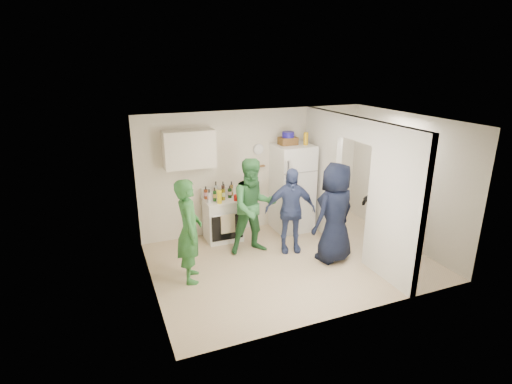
% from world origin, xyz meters
% --- Properties ---
extents(floor, '(4.80, 4.80, 0.00)m').
position_xyz_m(floor, '(0.00, 0.00, 0.00)').
color(floor, '#CCB890').
rests_on(floor, ground).
extents(wall_back, '(4.80, 0.00, 4.80)m').
position_xyz_m(wall_back, '(0.00, 1.70, 1.25)').
color(wall_back, silver).
rests_on(wall_back, floor).
extents(wall_front, '(4.80, 0.00, 4.80)m').
position_xyz_m(wall_front, '(0.00, -1.70, 1.25)').
color(wall_front, silver).
rests_on(wall_front, floor).
extents(wall_left, '(0.00, 3.40, 3.40)m').
position_xyz_m(wall_left, '(-2.40, 0.00, 1.25)').
color(wall_left, silver).
rests_on(wall_left, floor).
extents(wall_right, '(0.00, 3.40, 3.40)m').
position_xyz_m(wall_right, '(2.40, 0.00, 1.25)').
color(wall_right, silver).
rests_on(wall_right, floor).
extents(ceiling, '(4.80, 4.80, 0.00)m').
position_xyz_m(ceiling, '(0.00, 0.00, 2.50)').
color(ceiling, white).
rests_on(ceiling, wall_back).
extents(partition_pier_back, '(0.12, 1.20, 2.50)m').
position_xyz_m(partition_pier_back, '(1.20, 1.10, 1.25)').
color(partition_pier_back, silver).
rests_on(partition_pier_back, floor).
extents(partition_pier_front, '(0.12, 1.20, 2.50)m').
position_xyz_m(partition_pier_front, '(1.20, -1.10, 1.25)').
color(partition_pier_front, silver).
rests_on(partition_pier_front, floor).
extents(partition_header, '(0.12, 1.00, 0.40)m').
position_xyz_m(partition_header, '(1.20, 0.00, 2.30)').
color(partition_header, silver).
rests_on(partition_header, partition_pier_back).
extents(stove, '(0.71, 0.59, 0.85)m').
position_xyz_m(stove, '(-0.84, 1.37, 0.42)').
color(stove, white).
rests_on(stove, floor).
extents(upper_cabinet, '(0.95, 0.34, 0.70)m').
position_xyz_m(upper_cabinet, '(-1.40, 1.52, 1.85)').
color(upper_cabinet, silver).
rests_on(upper_cabinet, wall_back).
extents(fridge, '(0.74, 0.72, 1.81)m').
position_xyz_m(fridge, '(0.67, 1.34, 0.90)').
color(fridge, white).
rests_on(fridge, floor).
extents(wicker_basket, '(0.35, 0.25, 0.15)m').
position_xyz_m(wicker_basket, '(0.57, 1.39, 1.88)').
color(wicker_basket, brown).
rests_on(wicker_basket, fridge).
extents(blue_bowl, '(0.24, 0.24, 0.11)m').
position_xyz_m(blue_bowl, '(0.57, 1.39, 2.01)').
color(blue_bowl, '#1C1591').
rests_on(blue_bowl, wicker_basket).
extents(yellow_cup_stack_top, '(0.09, 0.09, 0.25)m').
position_xyz_m(yellow_cup_stack_top, '(0.89, 1.24, 1.93)').
color(yellow_cup_stack_top, gold).
rests_on(yellow_cup_stack_top, fridge).
extents(wall_clock, '(0.22, 0.02, 0.22)m').
position_xyz_m(wall_clock, '(0.05, 1.68, 1.70)').
color(wall_clock, white).
rests_on(wall_clock, wall_back).
extents(spice_shelf, '(0.35, 0.08, 0.03)m').
position_xyz_m(spice_shelf, '(0.00, 1.65, 1.35)').
color(spice_shelf, olive).
rests_on(spice_shelf, wall_back).
extents(nook_window, '(0.03, 0.70, 0.80)m').
position_xyz_m(nook_window, '(2.38, 0.20, 1.65)').
color(nook_window, black).
rests_on(nook_window, wall_right).
extents(nook_window_frame, '(0.04, 0.76, 0.86)m').
position_xyz_m(nook_window_frame, '(2.36, 0.20, 1.65)').
color(nook_window_frame, white).
rests_on(nook_window_frame, wall_right).
extents(nook_valance, '(0.04, 0.82, 0.18)m').
position_xyz_m(nook_valance, '(2.34, 0.20, 2.00)').
color(nook_valance, white).
rests_on(nook_valance, wall_right).
extents(yellow_cup_stack_stove, '(0.09, 0.09, 0.25)m').
position_xyz_m(yellow_cup_stack_stove, '(-0.96, 1.15, 0.97)').
color(yellow_cup_stack_stove, yellow).
rests_on(yellow_cup_stack_stove, stove).
extents(red_cup, '(0.09, 0.09, 0.12)m').
position_xyz_m(red_cup, '(-0.62, 1.17, 0.91)').
color(red_cup, '#B0120B').
rests_on(red_cup, stove).
extents(person_green_left, '(0.52, 0.69, 1.71)m').
position_xyz_m(person_green_left, '(-1.78, 0.09, 0.85)').
color(person_green_left, '#327D42').
rests_on(person_green_left, floor).
extents(person_green_center, '(0.90, 0.72, 1.78)m').
position_xyz_m(person_green_center, '(-0.47, 0.63, 0.89)').
color(person_green_center, '#337644').
rests_on(person_green_center, floor).
extents(person_denim, '(1.01, 0.63, 1.60)m').
position_xyz_m(person_denim, '(0.17, 0.43, 0.80)').
color(person_denim, '#374778').
rests_on(person_denim, floor).
extents(person_navy, '(1.00, 0.80, 1.79)m').
position_xyz_m(person_navy, '(0.72, -0.19, 0.89)').
color(person_navy, black).
rests_on(person_navy, floor).
extents(person_nook, '(0.78, 1.24, 1.83)m').
position_xyz_m(person_nook, '(2.05, 0.08, 0.92)').
color(person_nook, black).
rests_on(person_nook, floor).
extents(bottle_a, '(0.08, 0.08, 0.25)m').
position_xyz_m(bottle_a, '(-1.13, 1.49, 0.98)').
color(bottle_a, brown).
rests_on(bottle_a, stove).
extents(bottle_b, '(0.06, 0.06, 0.27)m').
position_xyz_m(bottle_b, '(-1.00, 1.30, 0.98)').
color(bottle_b, '#1D5820').
rests_on(bottle_b, stove).
extents(bottle_c, '(0.07, 0.07, 0.31)m').
position_xyz_m(bottle_c, '(-0.91, 1.53, 1.01)').
color(bottle_c, silver).
rests_on(bottle_c, stove).
extents(bottle_d, '(0.08, 0.08, 0.29)m').
position_xyz_m(bottle_d, '(-0.83, 1.30, 0.99)').
color(bottle_d, '#706513').
rests_on(bottle_d, stove).
extents(bottle_e, '(0.07, 0.07, 0.25)m').
position_xyz_m(bottle_e, '(-0.75, 1.53, 0.97)').
color(bottle_e, '#B0BAC3').
rests_on(bottle_e, stove).
extents(bottle_f, '(0.08, 0.08, 0.24)m').
position_xyz_m(bottle_f, '(-0.67, 1.39, 0.97)').
color(bottle_f, '#143613').
rests_on(bottle_f, stove).
extents(bottle_g, '(0.07, 0.07, 0.29)m').
position_xyz_m(bottle_g, '(-0.60, 1.51, 0.99)').
color(bottle_g, olive).
rests_on(bottle_g, stove).
extents(bottle_h, '(0.08, 0.08, 0.27)m').
position_xyz_m(bottle_h, '(-1.13, 1.24, 0.99)').
color(bottle_h, silver).
rests_on(bottle_h, stove).
extents(bottle_i, '(0.07, 0.07, 0.31)m').
position_xyz_m(bottle_i, '(-0.78, 1.48, 1.01)').
color(bottle_i, '#59210F').
rests_on(bottle_i, stove).
extents(bottle_j, '(0.06, 0.06, 0.27)m').
position_xyz_m(bottle_j, '(-0.53, 1.27, 0.98)').
color(bottle_j, '#216034').
rests_on(bottle_j, stove).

